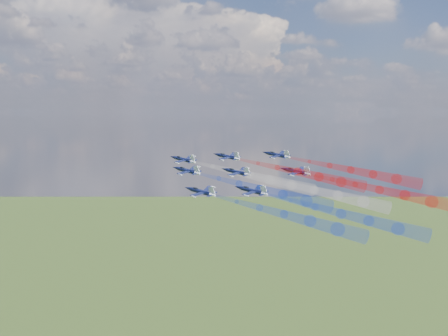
# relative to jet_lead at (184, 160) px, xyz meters

# --- Properties ---
(jet_lead) EXTENTS (14.99, 14.59, 6.53)m
(jet_lead) POSITION_rel_jet_lead_xyz_m (0.00, 0.00, 0.00)
(jet_lead) COLOR black
(trail_lead) EXTENTS (40.50, 27.56, 10.52)m
(trail_lead) POSITION_rel_jet_lead_xyz_m (23.61, -14.37, -3.63)
(trail_lead) COLOR white
(jet_inner_left) EXTENTS (14.99, 14.59, 6.53)m
(jet_inner_left) POSITION_rel_jet_lead_xyz_m (3.38, -14.80, -2.26)
(jet_inner_left) COLOR black
(trail_inner_left) EXTENTS (40.50, 27.56, 10.52)m
(trail_inner_left) POSITION_rel_jet_lead_xyz_m (26.99, -29.18, -5.89)
(trail_inner_left) COLOR blue
(jet_inner_right) EXTENTS (14.99, 14.59, 6.53)m
(jet_inner_right) POSITION_rel_jet_lead_xyz_m (15.30, 1.76, 0.97)
(jet_inner_right) COLOR black
(trail_inner_right) EXTENTS (40.50, 27.56, 10.52)m
(trail_inner_right) POSITION_rel_jet_lead_xyz_m (38.91, -12.61, -2.66)
(trail_inner_right) COLOR red
(jet_outer_left) EXTENTS (14.99, 14.59, 6.53)m
(jet_outer_left) POSITION_rel_jet_lead_xyz_m (9.77, -31.06, -6.64)
(jet_outer_left) COLOR black
(trail_outer_left) EXTENTS (40.50, 27.56, 10.52)m
(trail_outer_left) POSITION_rel_jet_lead_xyz_m (33.38, -45.43, -10.26)
(trail_outer_left) COLOR blue
(jet_center_third) EXTENTS (14.99, 14.59, 6.53)m
(jet_center_third) POSITION_rel_jet_lead_xyz_m (19.33, -12.59, -2.84)
(jet_center_third) COLOR black
(trail_center_third) EXTENTS (40.50, 27.56, 10.52)m
(trail_center_third) POSITION_rel_jet_lead_xyz_m (42.94, -26.97, -6.46)
(trail_center_third) COLOR white
(jet_outer_right) EXTENTS (14.99, 14.59, 6.53)m
(jet_outer_right) POSITION_rel_jet_lead_xyz_m (32.79, 5.47, 1.39)
(jet_outer_right) COLOR black
(trail_outer_right) EXTENTS (40.50, 27.56, 10.52)m
(trail_outer_right) POSITION_rel_jet_lead_xyz_m (56.40, -8.90, -2.24)
(trail_outer_right) COLOR red
(jet_rear_left) EXTENTS (14.99, 14.59, 6.53)m
(jet_rear_left) POSITION_rel_jet_lead_xyz_m (24.68, -30.39, -6.27)
(jet_rear_left) COLOR black
(trail_rear_left) EXTENTS (40.50, 27.56, 10.52)m
(trail_rear_left) POSITION_rel_jet_lead_xyz_m (48.30, -44.76, -9.90)
(trail_rear_left) COLOR blue
(jet_rear_right) EXTENTS (14.99, 14.59, 6.53)m
(jet_rear_right) POSITION_rel_jet_lead_xyz_m (38.55, -11.27, -2.65)
(jet_rear_right) COLOR black
(trail_rear_right) EXTENTS (40.50, 27.56, 10.52)m
(trail_rear_right) POSITION_rel_jet_lead_xyz_m (62.16, -25.64, -6.28)
(trail_rear_right) COLOR red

